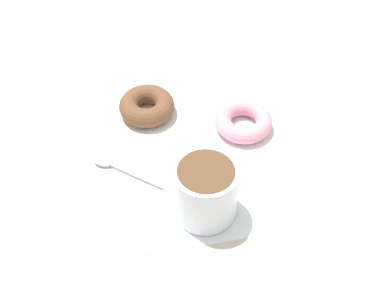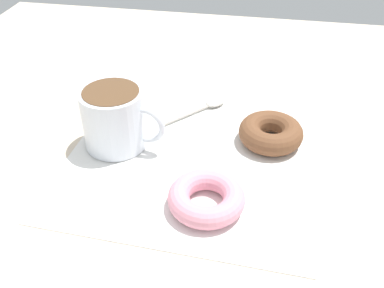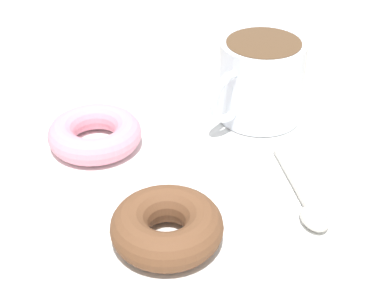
{
  "view_description": "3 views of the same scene",
  "coord_description": "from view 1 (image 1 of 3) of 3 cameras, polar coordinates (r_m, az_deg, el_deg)",
  "views": [
    {
      "loc": [
        58.98,
        -16.53,
        64.03
      ],
      "look_at": [
        2.22,
        -2.66,
        2.3
      ],
      "focal_mm": 50.0,
      "sensor_mm": 36.0,
      "label": 1
    },
    {
      "loc": [
        -6.48,
        44.95,
        38.84
      ],
      "look_at": [
        2.22,
        -2.66,
        2.3
      ],
      "focal_mm": 40.0,
      "sensor_mm": 36.0,
      "label": 2
    },
    {
      "loc": [
        -40.48,
        -33.6,
        37.38
      ],
      "look_at": [
        2.22,
        -2.66,
        2.3
      ],
      "focal_mm": 60.0,
      "sensor_mm": 36.0,
      "label": 3
    }
  ],
  "objects": [
    {
      "name": "napkin",
      "position": [
        0.87,
        0.0,
        -0.98
      ],
      "size": [
        36.41,
        36.41,
        0.3
      ],
      "primitive_type": "cube",
      "rotation": [
        0.0,
        0.0,
        -0.04
      ],
      "color": "white",
      "rests_on": "ground_plane"
    },
    {
      "name": "coffee_cup",
      "position": [
        0.76,
        1.43,
        -4.87
      ],
      "size": [
        12.53,
        9.16,
        8.89
      ],
      "color": "silver",
      "rests_on": "napkin"
    },
    {
      "name": "donut_far",
      "position": [
        0.9,
        5.52,
        2.42
      ],
      "size": [
        9.66,
        9.66,
        2.77
      ],
      "primitive_type": "torus",
      "color": "pink",
      "rests_on": "napkin"
    },
    {
      "name": "ground_plane",
      "position": [
        0.89,
        1.32,
        -0.15
      ],
      "size": [
        120.0,
        120.0,
        2.0
      ],
      "primitive_type": "cube",
      "color": "beige"
    },
    {
      "name": "spoon",
      "position": [
        0.85,
        -8.55,
        -2.17
      ],
      "size": [
        9.9,
        10.57,
        0.9
      ],
      "color": "#B7B2A8",
      "rests_on": "napkin"
    },
    {
      "name": "donut_near_cup",
      "position": [
        0.92,
        -4.84,
        4.08
      ],
      "size": [
        9.56,
        9.56,
        3.31
      ],
      "primitive_type": "torus",
      "color": "brown",
      "rests_on": "napkin"
    }
  ]
}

